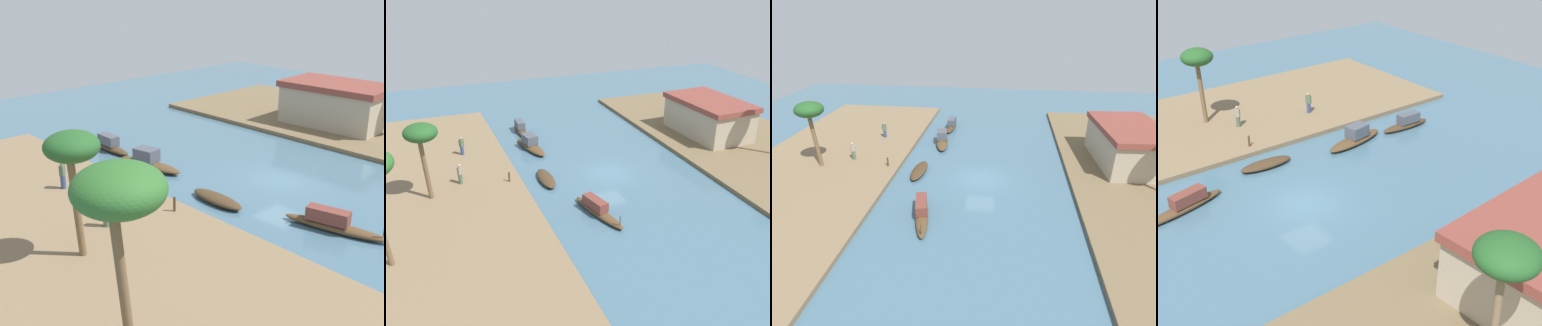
% 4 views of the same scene
% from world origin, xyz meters
% --- Properties ---
extents(river_water, '(67.75, 67.75, 0.00)m').
position_xyz_m(river_water, '(0.00, 0.00, 0.00)').
color(river_water, '#476B7F').
rests_on(river_water, ground).
extents(riverbank_left, '(38.92, 14.03, 0.34)m').
position_xyz_m(riverbank_left, '(0.00, -14.42, 0.17)').
color(riverbank_left, '#846B4C').
rests_on(riverbank_left, ground).
extents(riverbank_right, '(38.92, 14.03, 0.34)m').
position_xyz_m(riverbank_right, '(0.00, 14.42, 0.17)').
color(riverbank_right, brown).
rests_on(riverbank_right, ground).
extents(sampan_with_tall_canopy, '(3.70, 1.28, 0.49)m').
position_xyz_m(sampan_with_tall_canopy, '(-0.43, -5.45, 0.24)').
color(sampan_with_tall_canopy, '#47331E').
rests_on(sampan_with_tall_canopy, river_water).
extents(sampan_downstream_large, '(4.31, 1.01, 1.17)m').
position_xyz_m(sampan_downstream_large, '(-12.32, -4.51, 0.44)').
color(sampan_downstream_large, '#47331E').
rests_on(sampan_downstream_large, river_water).
extents(sampan_with_red_awning, '(5.25, 2.16, 1.36)m').
position_xyz_m(sampan_with_red_awning, '(-7.49, -4.76, 0.46)').
color(sampan_with_red_awning, brown).
rests_on(sampan_with_red_awning, river_water).
extents(sampan_open_hull, '(5.42, 2.11, 1.12)m').
position_xyz_m(sampan_open_hull, '(5.92, -3.63, 0.42)').
color(sampan_open_hull, brown).
rests_on(sampan_open_hull, river_water).
extents(person_on_near_bank, '(0.45, 0.45, 1.67)m').
position_xyz_m(person_on_near_bank, '(-1.78, -12.04, 1.08)').
color(person_on_near_bank, '#4C664C').
rests_on(person_on_near_bank, riverbank_left).
extents(person_by_mooring, '(0.45, 0.48, 1.69)m').
position_xyz_m(person_by_mooring, '(-7.61, -11.09, 1.13)').
color(person_by_mooring, '#33477A').
rests_on(person_by_mooring, riverbank_left).
extents(mooring_post, '(0.14, 0.14, 0.82)m').
position_xyz_m(mooring_post, '(-0.76, -8.38, 0.74)').
color(mooring_post, '#4C3823').
rests_on(mooring_post, riverbank_left).
extents(palm_tree_left_near, '(2.39, 2.39, 5.82)m').
position_xyz_m(palm_tree_left_near, '(-0.17, -14.53, 5.31)').
color(palm_tree_left_near, brown).
rests_on(palm_tree_left_near, riverbank_left).
extents(riverside_building, '(8.92, 5.79, 3.54)m').
position_xyz_m(riverside_building, '(-4.29, 12.79, 2.13)').
color(riverside_building, tan).
rests_on(riverside_building, riverbank_right).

